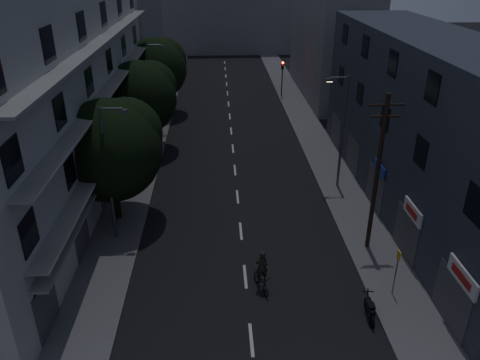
{
  "coord_description": "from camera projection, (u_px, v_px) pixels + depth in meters",
  "views": [
    {
      "loc": [
        -1.27,
        -13.42,
        15.35
      ],
      "look_at": [
        0.0,
        12.0,
        3.0
      ],
      "focal_mm": 35.0,
      "sensor_mm": 36.0,
      "label": 1
    }
  ],
  "objects": [
    {
      "name": "motorcycle",
      "position": [
        370.0,
        310.0,
        21.68
      ],
      "size": [
        0.53,
        1.85,
        1.18
      ],
      "rotation": [
        0.0,
        0.0,
        -0.07
      ],
      "color": "black",
      "rests_on": "ground"
    },
    {
      "name": "building_far_right",
      "position": [
        330.0,
        38.0,
        54.26
      ],
      "size": [
        6.0,
        20.0,
        13.0
      ],
      "primitive_type": "cube",
      "color": "slate",
      "rests_on": "ground"
    },
    {
      "name": "traffic_signal_far_left",
      "position": [
        171.0,
        75.0,
        52.27
      ],
      "size": [
        0.28,
        0.37,
        4.1
      ],
      "color": "black",
      "rests_on": "sidewalk_left"
    },
    {
      "name": "tree_mid",
      "position": [
        140.0,
        95.0,
        38.41
      ],
      "size": [
        6.13,
        6.13,
        7.54
      ],
      "color": "black",
      "rests_on": "sidewalk_left"
    },
    {
      "name": "street_lamp_left_far",
      "position": [
        152.0,
        83.0,
        42.95
      ],
      "size": [
        1.51,
        0.25,
        8.0
      ],
      "color": "#5B5F63",
      "rests_on": "sidewalk_left"
    },
    {
      "name": "utility_pole",
      "position": [
        377.0,
        172.0,
        24.91
      ],
      "size": [
        1.8,
        0.24,
        9.0
      ],
      "color": "black",
      "rests_on": "sidewalk_right"
    },
    {
      "name": "sidewalk_left",
      "position": [
        147.0,
        147.0,
        40.92
      ],
      "size": [
        3.0,
        90.0,
        0.15
      ],
      "primitive_type": "cube",
      "color": "#565659",
      "rests_on": "ground"
    },
    {
      "name": "street_lamp_right",
      "position": [
        341.0,
        127.0,
        32.1
      ],
      "size": [
        1.51,
        0.25,
        8.0
      ],
      "color": "#55585C",
      "rests_on": "sidewalk_right"
    },
    {
      "name": "street_lamp_left_near",
      "position": [
        110.0,
        169.0,
        25.93
      ],
      "size": [
        1.51,
        0.25,
        8.0
      ],
      "color": "#525659",
      "rests_on": "sidewalk_left"
    },
    {
      "name": "tree_far",
      "position": [
        156.0,
        67.0,
        47.47
      ],
      "size": [
        6.27,
        6.27,
        7.75
      ],
      "color": "black",
      "rests_on": "sidewalk_left"
    },
    {
      "name": "building_far_left",
      "position": [
        129.0,
        19.0,
        57.92
      ],
      "size": [
        6.0,
        20.0,
        16.0
      ],
      "primitive_type": "cube",
      "color": "slate",
      "rests_on": "ground"
    },
    {
      "name": "tree_near",
      "position": [
        111.0,
        146.0,
        27.9
      ],
      "size": [
        6.27,
        6.27,
        7.73
      ],
      "color": "black",
      "rests_on": "sidewalk_left"
    },
    {
      "name": "cyclist",
      "position": [
        261.0,
        276.0,
        23.43
      ],
      "size": [
        1.15,
        1.91,
        2.28
      ],
      "rotation": [
        0.0,
        0.0,
        0.31
      ],
      "color": "black",
      "rests_on": "ground"
    },
    {
      "name": "bus_stop_sign",
      "position": [
        397.0,
        265.0,
        22.44
      ],
      "size": [
        0.06,
        0.35,
        2.52
      ],
      "color": "#595B60",
      "rests_on": "sidewalk_right"
    },
    {
      "name": "traffic_signal_far_right",
      "position": [
        282.0,
        72.0,
        53.89
      ],
      "size": [
        0.28,
        0.37,
        4.1
      ],
      "color": "black",
      "rests_on": "sidewalk_right"
    },
    {
      "name": "building_far_end",
      "position": [
        223.0,
        21.0,
        79.54
      ],
      "size": [
        24.0,
        8.0,
        10.0
      ],
      "primitive_type": "cube",
      "color": "slate",
      "rests_on": "ground"
    },
    {
      "name": "ground",
      "position": [
        233.0,
        146.0,
        41.29
      ],
      "size": [
        160.0,
        160.0,
        0.0
      ],
      "primitive_type": "plane",
      "color": "black",
      "rests_on": "ground"
    },
    {
      "name": "sidewalk_right",
      "position": [
        317.0,
        144.0,
        41.59
      ],
      "size": [
        3.0,
        90.0,
        0.15
      ],
      "primitive_type": "cube",
      "color": "#565659",
      "rests_on": "ground"
    },
    {
      "name": "lane_markings",
      "position": [
        230.0,
        123.0,
        46.9
      ],
      "size": [
        0.15,
        60.5,
        0.01
      ],
      "color": "beige",
      "rests_on": "ground"
    },
    {
      "name": "building_left",
      "position": [
        58.0,
        92.0,
        31.4
      ],
      "size": [
        7.0,
        36.0,
        14.0
      ],
      "color": "#B5B5B0",
      "rests_on": "ground"
    },
    {
      "name": "building_right",
      "position": [
        428.0,
        127.0,
        29.54
      ],
      "size": [
        6.19,
        28.0,
        11.0
      ],
      "color": "#2E323E",
      "rests_on": "ground"
    }
  ]
}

